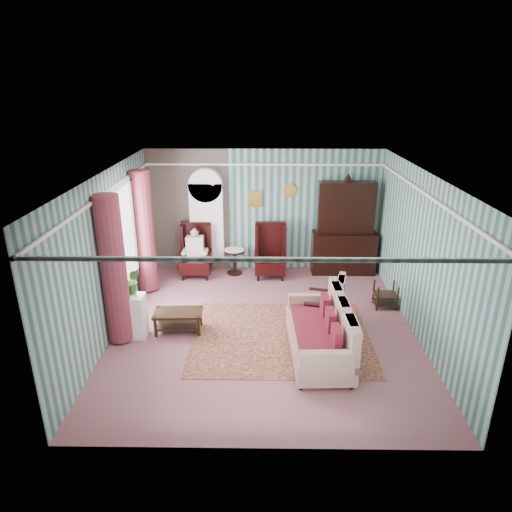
{
  "coord_description": "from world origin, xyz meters",
  "views": [
    {
      "loc": [
        -0.05,
        -7.5,
        4.33
      ],
      "look_at": [
        -0.16,
        0.6,
        1.22
      ],
      "focal_mm": 32.0,
      "sensor_mm": 36.0,
      "label": 1
    }
  ],
  "objects_px": {
    "bookcase": "(207,226)",
    "wingback_left": "(195,251)",
    "sofa": "(319,329)",
    "coffee_table": "(179,321)",
    "floral_armchair": "(324,299)",
    "wingback_right": "(270,251)",
    "nest_table": "(385,295)",
    "plant_stand": "(130,316)",
    "seated_woman": "(195,252)",
    "dresser_hutch": "(345,225)",
    "round_side_table": "(234,262)"
  },
  "relations": [
    {
      "from": "wingback_left",
      "to": "round_side_table",
      "type": "xyz_separation_m",
      "value": [
        0.9,
        0.15,
        -0.33
      ]
    },
    {
      "from": "wingback_left",
      "to": "nest_table",
      "type": "relative_size",
      "value": 2.31
    },
    {
      "from": "round_side_table",
      "to": "plant_stand",
      "type": "xyz_separation_m",
      "value": [
        -1.7,
        -2.9,
        0.1
      ]
    },
    {
      "from": "nest_table",
      "to": "sofa",
      "type": "xyz_separation_m",
      "value": [
        -1.57,
        -1.8,
        0.24
      ]
    },
    {
      "from": "wingback_left",
      "to": "plant_stand",
      "type": "bearing_deg",
      "value": -106.22
    },
    {
      "from": "bookcase",
      "to": "plant_stand",
      "type": "height_order",
      "value": "bookcase"
    },
    {
      "from": "seated_woman",
      "to": "nest_table",
      "type": "relative_size",
      "value": 2.19
    },
    {
      "from": "floral_armchair",
      "to": "plant_stand",
      "type": "bearing_deg",
      "value": 112.0
    },
    {
      "from": "bookcase",
      "to": "coffee_table",
      "type": "distance_m",
      "value": 3.11
    },
    {
      "from": "coffee_table",
      "to": "wingback_right",
      "type": "bearing_deg",
      "value": 56.22
    },
    {
      "from": "bookcase",
      "to": "wingback_left",
      "type": "xyz_separation_m",
      "value": [
        -0.25,
        -0.39,
        -0.5
      ]
    },
    {
      "from": "bookcase",
      "to": "wingback_left",
      "type": "height_order",
      "value": "bookcase"
    },
    {
      "from": "seated_woman",
      "to": "nest_table",
      "type": "xyz_separation_m",
      "value": [
        4.07,
        -1.55,
        -0.32
      ]
    },
    {
      "from": "wingback_left",
      "to": "seated_woman",
      "type": "relative_size",
      "value": 1.06
    },
    {
      "from": "floral_armchair",
      "to": "nest_table",
      "type": "bearing_deg",
      "value": -48.68
    },
    {
      "from": "wingback_left",
      "to": "floral_armchair",
      "type": "relative_size",
      "value": 1.21
    },
    {
      "from": "floral_armchair",
      "to": "coffee_table",
      "type": "relative_size",
      "value": 1.17
    },
    {
      "from": "wingback_right",
      "to": "round_side_table",
      "type": "distance_m",
      "value": 0.92
    },
    {
      "from": "wingback_right",
      "to": "coffee_table",
      "type": "xyz_separation_m",
      "value": [
        -1.72,
        -2.58,
        -0.42
      ]
    },
    {
      "from": "wingback_right",
      "to": "nest_table",
      "type": "xyz_separation_m",
      "value": [
        2.32,
        -1.55,
        -0.35
      ]
    },
    {
      "from": "round_side_table",
      "to": "wingback_right",
      "type": "bearing_deg",
      "value": -10.01
    },
    {
      "from": "coffee_table",
      "to": "seated_woman",
      "type": "bearing_deg",
      "value": 90.59
    },
    {
      "from": "sofa",
      "to": "floral_armchair",
      "type": "distance_m",
      "value": 1.12
    },
    {
      "from": "coffee_table",
      "to": "bookcase",
      "type": "bearing_deg",
      "value": 85.69
    },
    {
      "from": "wingback_left",
      "to": "plant_stand",
      "type": "distance_m",
      "value": 2.87
    },
    {
      "from": "wingback_left",
      "to": "seated_woman",
      "type": "height_order",
      "value": "wingback_left"
    },
    {
      "from": "seated_woman",
      "to": "plant_stand",
      "type": "height_order",
      "value": "seated_woman"
    },
    {
      "from": "bookcase",
      "to": "sofa",
      "type": "xyz_separation_m",
      "value": [
        2.25,
        -3.74,
        -0.61
      ]
    },
    {
      "from": "bookcase",
      "to": "seated_woman",
      "type": "height_order",
      "value": "bookcase"
    },
    {
      "from": "dresser_hutch",
      "to": "sofa",
      "type": "relative_size",
      "value": 1.15
    },
    {
      "from": "sofa",
      "to": "plant_stand",
      "type": "bearing_deg",
      "value": 77.82
    },
    {
      "from": "dresser_hutch",
      "to": "floral_armchair",
      "type": "height_order",
      "value": "dresser_hutch"
    },
    {
      "from": "dresser_hutch",
      "to": "wingback_left",
      "type": "distance_m",
      "value": 3.55
    },
    {
      "from": "nest_table",
      "to": "coffee_table",
      "type": "height_order",
      "value": "nest_table"
    },
    {
      "from": "sofa",
      "to": "floral_armchair",
      "type": "bearing_deg",
      "value": -13.25
    },
    {
      "from": "bookcase",
      "to": "wingback_right",
      "type": "distance_m",
      "value": 1.63
    },
    {
      "from": "wingback_right",
      "to": "seated_woman",
      "type": "bearing_deg",
      "value": 180.0
    },
    {
      "from": "wingback_right",
      "to": "plant_stand",
      "type": "xyz_separation_m",
      "value": [
        -2.55,
        -2.75,
        -0.22
      ]
    },
    {
      "from": "seated_woman",
      "to": "coffee_table",
      "type": "xyz_separation_m",
      "value": [
        0.03,
        -2.58,
        -0.39
      ]
    },
    {
      "from": "plant_stand",
      "to": "coffee_table",
      "type": "relative_size",
      "value": 0.91
    },
    {
      "from": "dresser_hutch",
      "to": "seated_woman",
      "type": "relative_size",
      "value": 2.0
    },
    {
      "from": "round_side_table",
      "to": "coffee_table",
      "type": "height_order",
      "value": "round_side_table"
    },
    {
      "from": "round_side_table",
      "to": "coffee_table",
      "type": "distance_m",
      "value": 2.86
    },
    {
      "from": "wingback_left",
      "to": "wingback_right",
      "type": "height_order",
      "value": "same"
    },
    {
      "from": "seated_woman",
      "to": "floral_armchair",
      "type": "distance_m",
      "value": 3.53
    },
    {
      "from": "dresser_hutch",
      "to": "nest_table",
      "type": "height_order",
      "value": "dresser_hutch"
    },
    {
      "from": "dresser_hutch",
      "to": "wingback_right",
      "type": "xyz_separation_m",
      "value": [
        -1.75,
        -0.27,
        -0.55
      ]
    },
    {
      "from": "sofa",
      "to": "coffee_table",
      "type": "height_order",
      "value": "sofa"
    },
    {
      "from": "plant_stand",
      "to": "bookcase",
      "type": "bearing_deg",
      "value": 71.51
    },
    {
      "from": "dresser_hutch",
      "to": "sofa",
      "type": "xyz_separation_m",
      "value": [
        -1.0,
        -3.62,
        -0.67
      ]
    }
  ]
}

